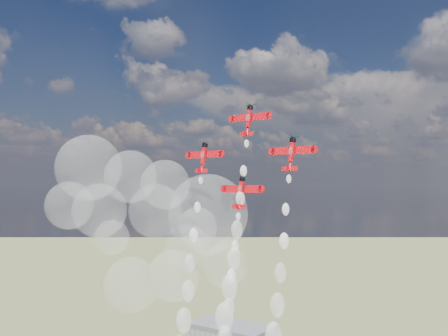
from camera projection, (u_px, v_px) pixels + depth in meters
name	position (u px, v px, depth m)	size (l,w,h in m)	color
hangar	(232.00, 335.00, 320.68)	(50.00, 28.00, 13.00)	gray
plane_lead	(249.00, 120.00, 122.33)	(10.50, 3.60, 7.43)	red
plane_left	(203.00, 157.00, 127.95)	(10.50, 3.60, 7.43)	red
plane_right	(292.00, 153.00, 113.45)	(10.50, 3.60, 7.43)	red
plane_slot	(241.00, 192.00, 119.07)	(10.50, 3.60, 7.43)	red
drifted_smoke_cloud	(144.00, 214.00, 153.92)	(67.12, 32.63, 53.47)	white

